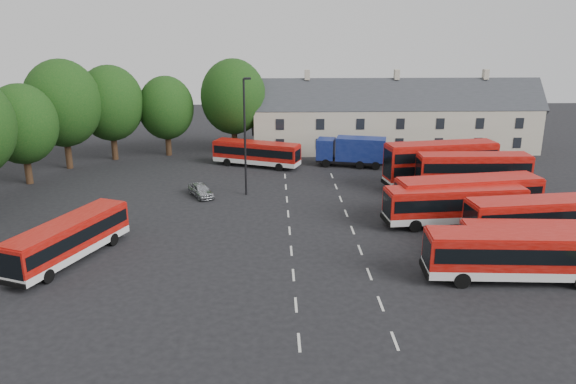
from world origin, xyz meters
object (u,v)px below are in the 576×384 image
at_px(bus_row_a, 518,252).
at_px(lamppost, 245,134).
at_px(bus_dd_south, 473,173).
at_px(silver_car, 201,190).
at_px(bus_west, 68,237).
at_px(box_truck, 352,150).

xyz_separation_m(bus_row_a, lamppost, (-17.97, 18.77, 3.92)).
bearing_deg(bus_row_a, bus_dd_south, 83.43).
xyz_separation_m(silver_car, lamppost, (4.25, 0.50, 5.24)).
bearing_deg(bus_row_a, bus_west, 175.90).
relative_size(bus_west, box_truck, 1.31).
height_order(box_truck, silver_car, box_truck).
xyz_separation_m(bus_dd_south, silver_car, (-25.28, 0.99, -1.75)).
bearing_deg(silver_car, bus_west, -145.00).
height_order(bus_dd_south, lamppost, lamppost).
relative_size(bus_row_a, silver_car, 3.13).
bearing_deg(bus_dd_south, lamppost, 176.42).
relative_size(bus_dd_south, lamppost, 0.93).
xyz_separation_m(bus_dd_south, box_truck, (-9.57, 11.84, -0.52)).
distance_m(bus_row_a, bus_dd_south, 17.55).
bearing_deg(bus_west, bus_dd_south, -45.59).
bearing_deg(box_truck, silver_car, -131.70).
xyz_separation_m(bus_west, lamppost, (11.53, 14.84, 4.13)).
height_order(bus_row_a, bus_west, bus_row_a).
height_order(bus_row_a, bus_dd_south, bus_dd_south).
height_order(bus_row_a, silver_car, bus_row_a).
distance_m(box_truck, silver_car, 19.13).
distance_m(box_truck, lamppost, 15.96).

